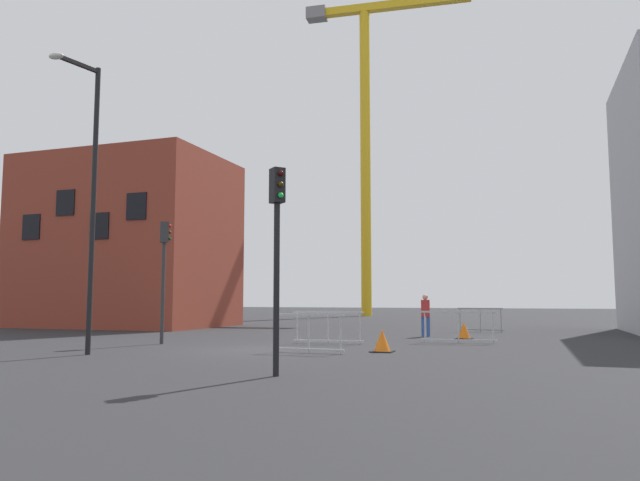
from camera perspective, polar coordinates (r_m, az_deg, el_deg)
ground at (r=17.78m, az=-5.92°, el=-10.40°), size 160.00×160.00×0.00m
brick_building at (r=34.27m, az=-17.93°, el=-0.22°), size 10.51×7.33×9.09m
construction_crane at (r=54.27m, az=4.56°, el=11.91°), size 14.80×2.24×28.28m
streetlamp_tall at (r=17.48m, az=-21.29°, el=5.01°), size 0.57×1.48×7.95m
traffic_light_near at (r=20.64m, az=-14.75°, el=-1.98°), size 0.38×0.36×4.08m
traffic_light_corner at (r=11.81m, az=-4.15°, el=0.49°), size 0.37×0.37×4.10m
pedestrian_walking at (r=24.06m, az=10.08°, el=-6.78°), size 0.34×0.34×1.66m
safety_barrier_right_run at (r=19.98m, az=0.78°, el=-8.27°), size 2.39×0.24×1.08m
safety_barrier_rear at (r=16.61m, az=-1.08°, el=-8.82°), size 2.04×0.08×1.08m
safety_barrier_front at (r=20.79m, az=13.14°, el=-8.02°), size 2.50×0.33×1.08m
safety_barrier_mid_span at (r=27.96m, az=15.12°, el=-7.32°), size 1.99×0.11×1.08m
traffic_cone_by_barrier at (r=17.09m, az=5.98°, el=-9.60°), size 0.63×0.63×0.64m
traffic_cone_striped at (r=23.08m, az=13.64°, el=-8.43°), size 0.62×0.62×0.63m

